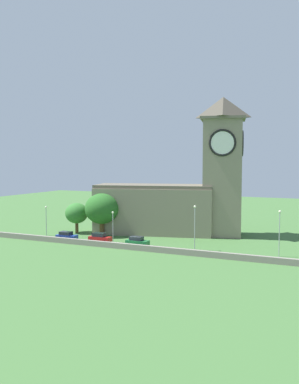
% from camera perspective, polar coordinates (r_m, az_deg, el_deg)
% --- Properties ---
extents(ground_plane, '(200.00, 200.00, 0.00)m').
position_cam_1_polar(ground_plane, '(90.72, 1.65, -5.67)').
color(ground_plane, '#3D6633').
extents(church, '(32.65, 16.29, 28.68)m').
position_cam_1_polar(church, '(89.90, 4.47, 0.14)').
color(church, gray).
rests_on(church, ground).
extents(quay_barrier, '(59.07, 0.70, 1.03)m').
position_cam_1_polar(quay_barrier, '(75.49, -3.41, -7.31)').
color(quay_barrier, gray).
rests_on(quay_barrier, ground).
extents(car_blue, '(4.22, 2.29, 1.79)m').
position_cam_1_polar(car_blue, '(84.62, -11.11, -5.85)').
color(car_blue, '#233D9E').
rests_on(car_blue, ground).
extents(car_red, '(4.39, 2.11, 1.91)m').
position_cam_1_polar(car_red, '(81.36, -6.71, -6.16)').
color(car_red, red).
rests_on(car_red, ground).
extents(car_green, '(4.20, 2.10, 1.82)m').
position_cam_1_polar(car_green, '(77.50, -1.67, -6.69)').
color(car_green, '#1E6B38').
rests_on(car_green, ground).
extents(streetlamp_west_end, '(0.44, 0.44, 6.19)m').
position_cam_1_polar(streetlamp_west_end, '(90.65, -13.76, -3.10)').
color(streetlamp_west_end, '#9EA0A5').
rests_on(streetlamp_west_end, ground).
extents(streetlamp_west_mid, '(0.44, 0.44, 5.97)m').
position_cam_1_polar(streetlamp_west_mid, '(81.19, -4.96, -3.94)').
color(streetlamp_west_mid, '#9EA0A5').
rests_on(streetlamp_west_mid, ground).
extents(streetlamp_central, '(0.44, 0.44, 7.87)m').
position_cam_1_polar(streetlamp_central, '(74.07, 6.12, -3.89)').
color(streetlamp_central, '#9EA0A5').
rests_on(streetlamp_central, ground).
extents(streetlamp_east_mid, '(0.44, 0.44, 7.61)m').
position_cam_1_polar(streetlamp_east_mid, '(71.94, 17.12, -4.42)').
color(streetlamp_east_mid, '#9EA0A5').
rests_on(streetlamp_east_mid, ground).
extents(tree_by_tower, '(7.08, 7.08, 8.82)m').
position_cam_1_polar(tree_by_tower, '(88.77, -6.44, -2.26)').
color(tree_by_tower, brown).
rests_on(tree_by_tower, ground).
extents(tree_churchyard, '(4.93, 4.93, 6.49)m').
position_cam_1_polar(tree_churchyard, '(92.91, -9.79, -2.85)').
color(tree_churchyard, brown).
rests_on(tree_churchyard, ground).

